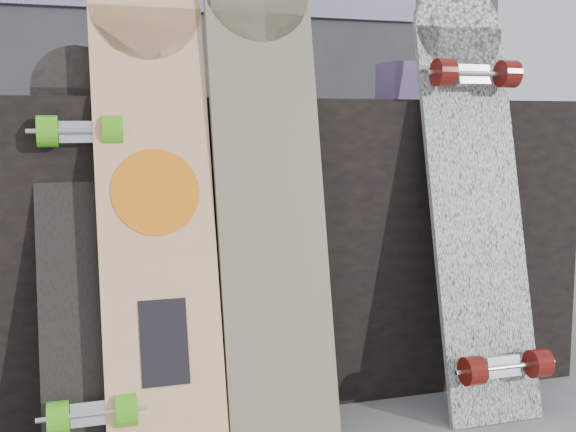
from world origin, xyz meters
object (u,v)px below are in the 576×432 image
object	(u,v)px
longboard_celtic	(269,170)
skateboard_dark	(84,243)
longboard_geisha	(155,185)
longboard_cascadia	(476,187)
vendor_table	(280,239)

from	to	relation	value
longboard_celtic	skateboard_dark	distance (m)	0.45
longboard_geisha	skateboard_dark	distance (m)	0.20
longboard_geisha	longboard_cascadia	size ratio (longest dim) A/B	1.02
vendor_table	skateboard_dark	distance (m)	0.66
longboard_cascadia	longboard_geisha	bearing A→B (deg)	177.81
longboard_geisha	skateboard_dark	xyz separation A→B (m)	(-0.16, 0.02, -0.13)
vendor_table	skateboard_dark	xyz separation A→B (m)	(-0.56, -0.35, 0.07)
longboard_geisha	longboard_celtic	bearing A→B (deg)	-1.23
longboard_celtic	skateboard_dark	world-z (taller)	longboard_celtic
longboard_celtic	longboard_cascadia	xyz separation A→B (m)	(0.54, -0.03, -0.05)
longboard_geisha	longboard_cascadia	bearing A→B (deg)	-2.19
longboard_geisha	longboard_cascadia	xyz separation A→B (m)	(0.81, -0.03, -0.02)
vendor_table	longboard_cascadia	world-z (taller)	longboard_cascadia
skateboard_dark	longboard_celtic	bearing A→B (deg)	-3.08
longboard_geisha	skateboard_dark	bearing A→B (deg)	173.81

